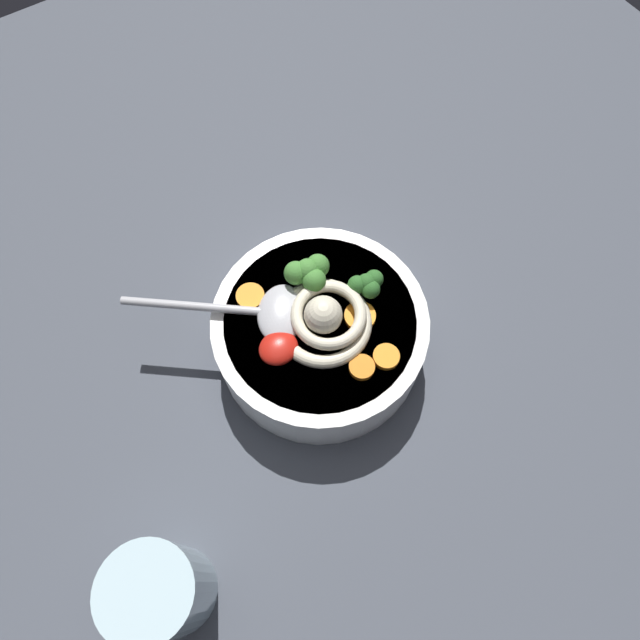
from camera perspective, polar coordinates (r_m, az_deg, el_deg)
The scene contains 12 objects.
table_slab at distance 60.53cm, azimuth -0.49°, elevation -4.12°, with size 133.04×133.04×3.49cm, color #474C56.
soup_bowl at distance 56.29cm, azimuth -0.00°, elevation -1.31°, with size 20.58×20.58×6.31cm.
noodle_pile at distance 52.32cm, azimuth 0.25°, elevation 0.43°, with size 9.94×9.74×3.99cm.
soup_spoon at distance 53.20cm, azimuth -5.36°, elevation 0.79°, with size 15.63×13.30×1.60cm.
chili_sauce_dollop at distance 51.79cm, azimuth -4.40°, elevation -2.40°, with size 3.64×3.28×1.64cm, color red.
broccoli_floret_right at distance 53.41cm, azimuth 4.71°, elevation 3.53°, with size 3.48×3.00×2.75cm.
broccoli_floret_front at distance 53.34cm, azimuth -1.13°, elevation 4.73°, with size 4.39×3.78×3.47cm.
carrot_slice_center at distance 52.06cm, azimuth 6.59°, elevation -3.65°, with size 2.42×2.42×0.65cm, color orange.
carrot_slice_near_spoon at distance 51.47cm, azimuth 4.17°, elevation -4.71°, with size 2.34×2.34×0.69cm, color orange.
carrot_slice_left at distance 53.41cm, azimuth 3.98°, elevation 0.34°, with size 2.94×2.94×0.67cm, color orange.
carrot_slice_beside_chili at distance 54.54cm, azimuth -6.93°, elevation 2.30°, with size 2.70×2.70×0.76cm, color orange.
drinking_glass at distance 51.31cm, azimuth -15.53°, elevation -24.55°, with size 7.35×7.35×10.16cm, color silver.
Camera 1 is at (-11.29, -18.27, 58.33)cm, focal length 32.19 mm.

